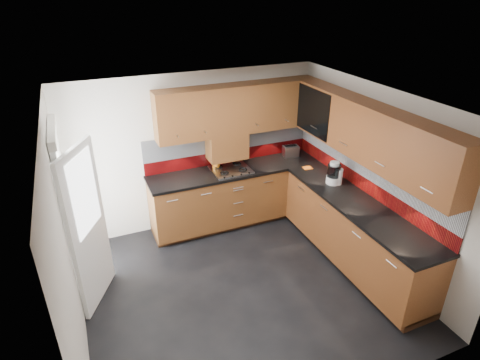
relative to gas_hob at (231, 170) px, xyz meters
name	(u,v)px	position (x,y,z in m)	size (l,w,h in m)	color
room	(242,184)	(-0.45, -1.47, 0.54)	(4.00, 3.80, 2.64)	black
base_cabinets	(289,214)	(0.62, -0.75, -0.52)	(2.70, 3.20, 0.95)	#602F15
countertop	(291,186)	(0.60, -0.77, -0.03)	(2.72, 3.22, 0.04)	black
backsplash	(298,159)	(0.83, -0.54, 0.26)	(2.70, 3.20, 0.54)	#6B090B
upper_cabinets	(303,121)	(0.78, -0.69, 0.88)	(2.50, 3.20, 0.72)	#602F15
extractor_hood	(227,146)	(0.00, 0.17, 0.33)	(0.60, 0.33, 0.40)	#602F15
glass_cabinet	(322,109)	(1.26, -0.40, 0.91)	(0.32, 0.80, 0.66)	black
back_door	(77,220)	(-2.23, -0.72, 0.08)	(0.42, 1.19, 2.04)	white
gas_hob	(231,170)	(0.00, 0.00, 0.00)	(0.58, 0.51, 0.04)	silver
utensil_pot	(216,162)	(-0.18, 0.17, 0.08)	(0.11, 0.11, 0.41)	orange
toaster	(291,151)	(1.11, 0.13, 0.07)	(0.27, 0.19, 0.18)	silver
food_processor	(334,174)	(1.17, -0.96, 0.13)	(0.20, 0.20, 0.33)	white
paper_towel	(338,176)	(1.23, -1.01, 0.10)	(0.11, 0.11, 0.23)	white
orange_cloth	(307,168)	(1.11, -0.39, -0.01)	(0.13, 0.11, 0.01)	orange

